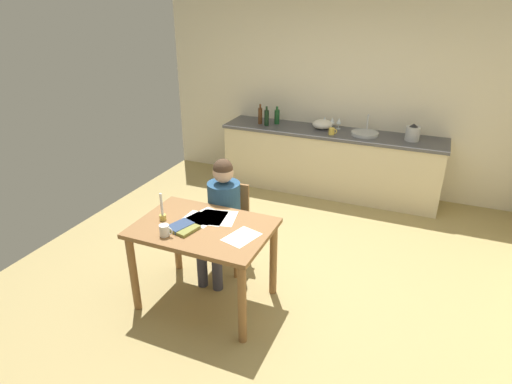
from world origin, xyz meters
TOP-DOWN VIEW (x-y plane):
  - ground_plane at (0.00, 0.00)m, footprint 5.20×5.20m
  - wall_back at (0.00, 2.60)m, footprint 5.20×0.12m
  - kitchen_counter at (0.00, 2.24)m, footprint 3.03×0.64m
  - dining_table at (-0.42, -0.60)m, footprint 1.17×0.81m
  - chair_at_table at (-0.50, 0.05)m, footprint 0.42×0.42m
  - person_seated at (-0.50, -0.10)m, footprint 0.33×0.60m
  - coffee_mug at (-0.62, -0.87)m, footprint 0.12×0.08m
  - candlestick at (-0.80, -0.64)m, footprint 0.06×0.06m
  - book_magazine at (-0.58, -0.71)m, footprint 0.20×0.25m
  - book_cookery at (-0.52, -0.73)m, footprint 0.21×0.24m
  - paper_letter at (-0.55, -0.52)m, footprint 0.22×0.30m
  - paper_bill at (-0.47, -0.48)m, footprint 0.26×0.33m
  - paper_envelope at (-0.32, -0.40)m, footprint 0.27×0.34m
  - paper_receipt at (-0.41, -0.43)m, footprint 0.26×0.33m
  - paper_notice at (-0.49, -0.43)m, footprint 0.28×0.34m
  - paper_flyer at (-0.03, -0.64)m, footprint 0.28×0.34m
  - sink_unit at (0.45, 2.24)m, footprint 0.36×0.36m
  - bottle_oil at (-1.05, 2.21)m, footprint 0.06×0.06m
  - bottle_vinegar at (-0.93, 2.16)m, footprint 0.07×0.07m
  - bottle_wine_red at (-0.82, 2.30)m, footprint 0.07×0.07m
  - mixing_bowl at (-0.15, 2.31)m, footprint 0.28×0.28m
  - stovetop_kettle at (1.05, 2.24)m, footprint 0.18×0.18m
  - wine_glass_near_sink at (0.06, 2.39)m, footprint 0.07×0.07m
  - wine_glass_by_kettle at (-0.03, 2.39)m, footprint 0.07×0.07m
  - wine_glass_back_left at (-0.14, 2.39)m, footprint 0.07×0.07m
  - teacup_on_counter at (0.04, 2.09)m, footprint 0.11×0.08m

SIDE VIEW (x-z plane):
  - ground_plane at x=0.00m, z-range -0.04..0.00m
  - kitchen_counter at x=0.00m, z-range 0.00..0.90m
  - chair_at_table at x=-0.50m, z-range 0.05..0.92m
  - dining_table at x=-0.42m, z-range 0.26..1.05m
  - person_seated at x=-0.50m, z-range 0.08..1.28m
  - paper_letter at x=-0.55m, z-range 0.79..0.79m
  - paper_bill at x=-0.47m, z-range 0.79..0.79m
  - paper_envelope at x=-0.32m, z-range 0.79..0.79m
  - paper_receipt at x=-0.41m, z-range 0.79..0.79m
  - paper_notice at x=-0.49m, z-range 0.79..0.79m
  - paper_flyer at x=-0.03m, z-range 0.79..0.79m
  - book_cookery at x=-0.52m, z-range 0.79..0.82m
  - book_magazine at x=-0.58m, z-range 0.79..0.82m
  - coffee_mug at x=-0.62m, z-range 0.79..0.89m
  - candlestick at x=-0.80m, z-range 0.73..0.99m
  - sink_unit at x=0.45m, z-range 0.80..1.04m
  - teacup_on_counter at x=0.04m, z-range 0.90..0.99m
  - mixing_bowl at x=-0.15m, z-range 0.90..1.03m
  - stovetop_kettle at x=1.05m, z-range 0.89..1.11m
  - bottle_wine_red at x=-0.82m, z-range 0.88..1.13m
  - wine_glass_near_sink at x=0.06m, z-range 0.93..1.09m
  - wine_glass_by_kettle at x=-0.03m, z-range 0.93..1.09m
  - wine_glass_back_left at x=-0.14m, z-range 0.93..1.09m
  - bottle_vinegar at x=-0.93m, z-range 0.88..1.15m
  - bottle_oil at x=-1.05m, z-range 0.88..1.16m
  - wall_back at x=0.00m, z-range 0.00..2.60m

